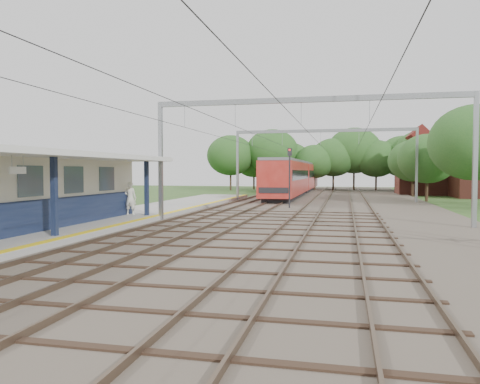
# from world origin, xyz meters

# --- Properties ---
(ground) EXTENTS (160.00, 160.00, 0.00)m
(ground) POSITION_xyz_m (0.00, 0.00, 0.00)
(ground) COLOR #2D4C1E
(ground) RESTS_ON ground
(ballast_bed) EXTENTS (18.00, 90.00, 0.10)m
(ballast_bed) POSITION_xyz_m (4.00, 30.00, 0.05)
(ballast_bed) COLOR #473D33
(ballast_bed) RESTS_ON ground
(platform) EXTENTS (5.00, 52.00, 0.35)m
(platform) POSITION_xyz_m (-7.50, 14.00, 0.17)
(platform) COLOR gray
(platform) RESTS_ON ground
(yellow_stripe) EXTENTS (0.45, 52.00, 0.01)m
(yellow_stripe) POSITION_xyz_m (-5.25, 14.00, 0.35)
(yellow_stripe) COLOR yellow
(yellow_stripe) RESTS_ON platform
(station_building) EXTENTS (3.41, 18.00, 3.40)m
(station_building) POSITION_xyz_m (-8.88, 7.00, 2.04)
(station_building) COLOR beige
(station_building) RESTS_ON platform
(canopy) EXTENTS (6.40, 20.00, 3.44)m
(canopy) POSITION_xyz_m (-7.77, 6.00, 3.64)
(canopy) COLOR #111B37
(canopy) RESTS_ON platform
(rail_tracks) EXTENTS (11.80, 88.00, 0.15)m
(rail_tracks) POSITION_xyz_m (1.50, 30.00, 0.18)
(rail_tracks) COLOR brown
(rail_tracks) RESTS_ON ballast_bed
(catenary_system) EXTENTS (17.22, 88.00, 7.00)m
(catenary_system) POSITION_xyz_m (3.39, 25.28, 5.51)
(catenary_system) COLOR gray
(catenary_system) RESTS_ON ground
(tree_band) EXTENTS (31.72, 30.88, 8.82)m
(tree_band) POSITION_xyz_m (3.84, 57.12, 4.92)
(tree_band) COLOR #382619
(tree_band) RESTS_ON ground
(house_far) EXTENTS (8.00, 6.12, 8.66)m
(house_far) POSITION_xyz_m (16.00, 52.00, 3.23)
(house_far) COLOR brown
(house_far) RESTS_ON ground
(person) EXTENTS (0.76, 0.53, 2.00)m
(person) POSITION_xyz_m (-6.95, 15.00, 1.35)
(person) COLOR silver
(person) RESTS_ON platform
(train) EXTENTS (3.11, 38.72, 4.07)m
(train) POSITION_xyz_m (-0.50, 48.80, 2.26)
(train) COLOR black
(train) RESTS_ON ballast_bed
(signal_post) EXTENTS (0.37, 0.31, 4.75)m
(signal_post) POSITION_xyz_m (1.35, 25.51, 3.09)
(signal_post) COLOR black
(signal_post) RESTS_ON ground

